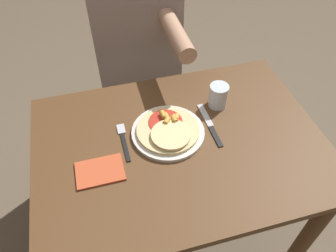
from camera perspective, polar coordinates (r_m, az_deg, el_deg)
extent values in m
plane|color=brown|center=(1.80, 1.47, -18.44)|extent=(8.00, 8.00, 0.00)
cube|color=brown|center=(1.16, 2.16, -3.39)|extent=(1.02, 0.73, 0.03)
cylinder|color=brown|center=(1.50, 22.91, -17.55)|extent=(0.06, 0.06, 0.73)
cylinder|color=brown|center=(1.64, -16.81, -6.83)|extent=(0.06, 0.06, 0.73)
cylinder|color=brown|center=(1.77, 12.96, -0.61)|extent=(0.06, 0.06, 0.73)
cylinder|color=silver|center=(1.17, 0.00, -1.09)|extent=(0.26, 0.26, 0.01)
cylinder|color=#E0C689|center=(1.16, 0.00, -0.67)|extent=(0.22, 0.22, 0.01)
cylinder|color=#B22D1E|center=(1.18, -0.44, 0.75)|extent=(0.12, 0.12, 0.00)
cylinder|color=beige|center=(1.13, 0.48, -1.50)|extent=(0.14, 0.14, 0.01)
cylinder|color=gold|center=(1.18, -0.32, 1.62)|extent=(0.02, 0.03, 0.02)
cylinder|color=gold|center=(1.18, 1.21, 1.30)|extent=(0.02, 0.03, 0.02)
cylinder|color=gold|center=(1.17, -0.19, 0.92)|extent=(0.03, 0.03, 0.02)
cylinder|color=gold|center=(1.17, 1.00, 1.11)|extent=(0.02, 0.03, 0.02)
cylinder|color=gold|center=(1.18, 1.43, 1.56)|extent=(0.03, 0.03, 0.02)
cylinder|color=gold|center=(1.19, -0.86, 1.97)|extent=(0.02, 0.03, 0.02)
cube|color=black|center=(1.15, -7.44, -3.66)|extent=(0.01, 0.13, 0.00)
cube|color=silver|center=(1.20, -8.19, -0.52)|extent=(0.03, 0.05, 0.00)
cube|color=black|center=(1.18, 8.30, -1.80)|extent=(0.02, 0.10, 0.00)
cube|color=silver|center=(1.25, 6.50, 1.89)|extent=(0.02, 0.12, 0.00)
cylinder|color=silver|center=(1.27, 8.75, 5.22)|extent=(0.07, 0.07, 0.09)
cube|color=#C6512D|center=(1.10, -11.77, -7.72)|extent=(0.15, 0.11, 0.01)
cylinder|color=#2D2D38|center=(1.92, -7.04, 1.11)|extent=(0.11, 0.11, 0.52)
cylinder|color=#2D2D38|center=(1.94, -1.93, 2.12)|extent=(0.11, 0.11, 0.52)
cube|color=gray|center=(1.59, -5.64, 15.47)|extent=(0.39, 0.22, 0.57)
cylinder|color=tan|center=(1.32, 1.45, 15.65)|extent=(0.07, 0.30, 0.07)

